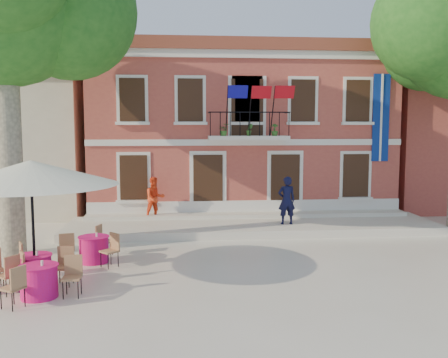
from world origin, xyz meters
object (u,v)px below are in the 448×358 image
at_px(pedestrian_navy, 287,200).
at_px(cafe_table_0, 39,279).
at_px(pedestrian_orange, 155,198).
at_px(cafe_table_3, 94,248).
at_px(cafe_table_1, 34,268).
at_px(plane_tree_west, 2,0).
at_px(patio_umbrella, 31,173).

xyz_separation_m(pedestrian_navy, cafe_table_0, (-7.24, -6.61, -0.77)).
xyz_separation_m(pedestrian_orange, cafe_table_3, (-1.52, -5.11, -0.70)).
bearing_deg(cafe_table_1, pedestrian_orange, 69.67).
bearing_deg(cafe_table_3, pedestrian_navy, 29.37).
height_order(plane_tree_west, cafe_table_1, plane_tree_west).
distance_m(patio_umbrella, pedestrian_navy, 9.63).
height_order(patio_umbrella, pedestrian_orange, patio_umbrella).
relative_size(plane_tree_west, pedestrian_orange, 6.27).
height_order(patio_umbrella, cafe_table_3, patio_umbrella).
height_order(pedestrian_navy, cafe_table_3, pedestrian_navy).
xyz_separation_m(patio_umbrella, cafe_table_3, (1.10, 2.06, -2.39)).
bearing_deg(cafe_table_3, plane_tree_west, 157.24).
xyz_separation_m(patio_umbrella, cafe_table_0, (0.34, -0.90, -2.39)).
bearing_deg(pedestrian_orange, cafe_table_3, -126.75).
bearing_deg(pedestrian_navy, cafe_table_0, 39.05).
xyz_separation_m(plane_tree_west, patio_umbrella, (1.54, -3.16, -4.83)).
relative_size(pedestrian_orange, cafe_table_3, 0.91).
bearing_deg(pedestrian_navy, cafe_table_1, 33.35).
bearing_deg(cafe_table_0, cafe_table_3, 75.74).
distance_m(pedestrian_navy, cafe_table_1, 9.52).
bearing_deg(plane_tree_west, pedestrian_orange, 43.99).
height_order(cafe_table_1, cafe_table_3, same).
distance_m(patio_umbrella, pedestrian_orange, 7.82).
bearing_deg(plane_tree_west, cafe_table_3, -22.76).
bearing_deg(cafe_table_0, patio_umbrella, 110.92).
xyz_separation_m(pedestrian_orange, cafe_table_1, (-2.64, -7.14, -0.70)).
distance_m(cafe_table_0, cafe_table_1, 1.01).
xyz_separation_m(pedestrian_navy, cafe_table_1, (-7.61, -5.67, -0.77)).
relative_size(patio_umbrella, cafe_table_3, 2.32).
distance_m(plane_tree_west, cafe_table_0, 8.50).
height_order(pedestrian_navy, cafe_table_1, pedestrian_navy).
xyz_separation_m(patio_umbrella, pedestrian_navy, (7.58, 5.71, -1.62)).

